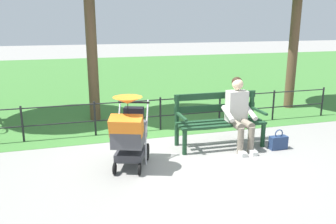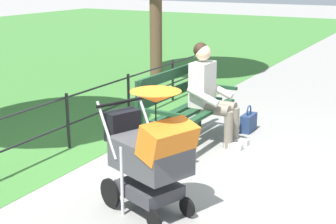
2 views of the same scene
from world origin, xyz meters
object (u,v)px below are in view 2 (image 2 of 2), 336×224
at_px(park_bench, 184,105).
at_px(person_on_bench, 210,91).
at_px(handbag, 248,122).
at_px(stroller, 151,151).

bearing_deg(park_bench, person_on_bench, 142.41).
height_order(park_bench, person_on_bench, person_on_bench).
bearing_deg(person_on_bench, handbag, 155.67).
bearing_deg(park_bench, handbag, 151.22).
distance_m(park_bench, handbag, 1.15).
xyz_separation_m(stroller, handbag, (-2.70, -0.06, -0.47)).
bearing_deg(handbag, park_bench, -28.78).
relative_size(person_on_bench, handbag, 3.45).
bearing_deg(park_bench, stroller, 18.18).
distance_m(park_bench, person_on_bench, 0.40).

